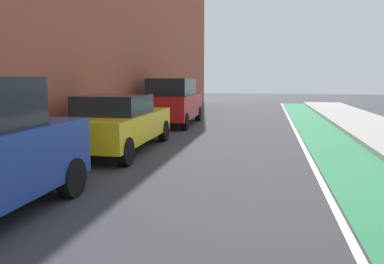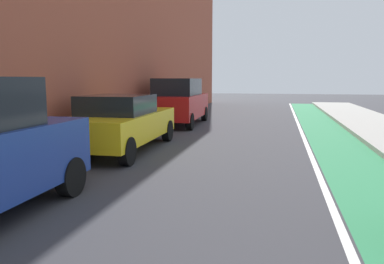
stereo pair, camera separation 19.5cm
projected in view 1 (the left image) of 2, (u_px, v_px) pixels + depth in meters
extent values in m
plane|color=#38383D|center=(225.00, 149.00, 10.55)|extent=(83.63, 83.63, 0.00)
cube|color=#2D8451|center=(330.00, 141.00, 11.88)|extent=(1.60, 38.01, 0.00)
cube|color=white|center=(300.00, 140.00, 12.06)|extent=(0.12, 38.01, 0.00)
cylinder|color=black|center=(72.00, 178.00, 6.22)|extent=(0.23, 0.66, 0.66)
cube|color=yellow|center=(118.00, 126.00, 10.24)|extent=(1.97, 4.66, 0.70)
cube|color=black|center=(114.00, 106.00, 9.93)|extent=(1.67, 1.98, 0.55)
cylinder|color=black|center=(113.00, 130.00, 12.14)|extent=(0.24, 0.67, 0.66)
cylinder|color=black|center=(163.00, 131.00, 11.86)|extent=(0.24, 0.67, 0.66)
cylinder|color=black|center=(57.00, 149.00, 8.72)|extent=(0.24, 0.67, 0.66)
cylinder|color=black|center=(125.00, 152.00, 8.44)|extent=(0.24, 0.67, 0.66)
cube|color=red|center=(173.00, 106.00, 16.17)|extent=(1.96, 4.58, 0.95)
cube|color=black|center=(172.00, 87.00, 15.83)|extent=(1.68, 2.76, 0.75)
cylinder|color=black|center=(164.00, 113.00, 18.04)|extent=(0.24, 0.67, 0.66)
cylinder|color=black|center=(198.00, 114.00, 17.76)|extent=(0.24, 0.67, 0.66)
cylinder|color=black|center=(144.00, 121.00, 14.70)|extent=(0.24, 0.67, 0.66)
cylinder|color=black|center=(185.00, 122.00, 14.43)|extent=(0.24, 0.67, 0.66)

